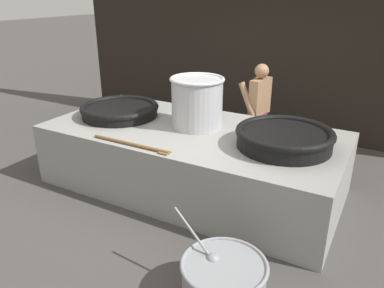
{
  "coord_description": "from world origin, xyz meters",
  "views": [
    {
      "loc": [
        2.25,
        -4.06,
        2.54
      ],
      "look_at": [
        0.0,
        0.0,
        0.63
      ],
      "focal_mm": 35.0,
      "sensor_mm": 36.0,
      "label": 1
    }
  ],
  "objects_px": {
    "giant_wok_near": "(120,110)",
    "giant_wok_far": "(284,137)",
    "prep_bowl_vegetables": "(223,280)",
    "stock_pot": "(197,101)",
    "cook": "(259,109)"
  },
  "relations": [
    {
      "from": "giant_wok_far",
      "to": "prep_bowl_vegetables",
      "type": "relative_size",
      "value": 1.18
    },
    {
      "from": "giant_wok_near",
      "to": "giant_wok_far",
      "type": "relative_size",
      "value": 0.99
    },
    {
      "from": "giant_wok_near",
      "to": "giant_wok_far",
      "type": "bearing_deg",
      "value": 0.07
    },
    {
      "from": "giant_wok_far",
      "to": "prep_bowl_vegetables",
      "type": "xyz_separation_m",
      "value": [
        0.03,
        -1.7,
        -0.74
      ]
    },
    {
      "from": "stock_pot",
      "to": "cook",
      "type": "distance_m",
      "value": 1.3
    },
    {
      "from": "cook",
      "to": "prep_bowl_vegetables",
      "type": "height_order",
      "value": "cook"
    },
    {
      "from": "stock_pot",
      "to": "cook",
      "type": "relative_size",
      "value": 0.47
    },
    {
      "from": "giant_wok_near",
      "to": "giant_wok_far",
      "type": "xyz_separation_m",
      "value": [
        2.43,
        0.0,
        0.03
      ]
    },
    {
      "from": "giant_wok_far",
      "to": "stock_pot",
      "type": "height_order",
      "value": "stock_pot"
    },
    {
      "from": "giant_wok_near",
      "to": "cook",
      "type": "bearing_deg",
      "value": 38.48
    },
    {
      "from": "giant_wok_near",
      "to": "giant_wok_far",
      "type": "distance_m",
      "value": 2.43
    },
    {
      "from": "stock_pot",
      "to": "giant_wok_far",
      "type": "bearing_deg",
      "value": -6.75
    },
    {
      "from": "stock_pot",
      "to": "prep_bowl_vegetables",
      "type": "relative_size",
      "value": 0.74
    },
    {
      "from": "giant_wok_far",
      "to": "cook",
      "type": "distance_m",
      "value": 1.53
    },
    {
      "from": "prep_bowl_vegetables",
      "to": "stock_pot",
      "type": "bearing_deg",
      "value": 124.25
    }
  ]
}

